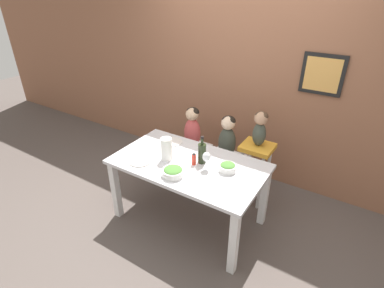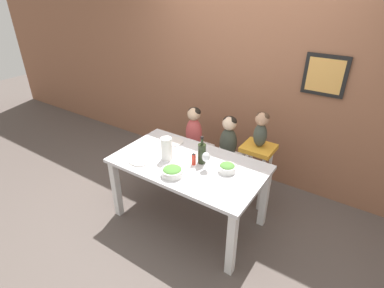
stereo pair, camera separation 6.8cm
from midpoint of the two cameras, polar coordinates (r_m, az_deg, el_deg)
ground_plane at (r=3.41m, az=-0.03°, el=-13.91°), size 14.00×14.00×0.00m
wall_back at (r=3.73m, az=10.93°, el=13.33°), size 10.00×0.09×2.70m
dining_table at (r=3.02m, az=-0.03°, el=-5.18°), size 1.50×0.86×0.73m
chair_far_left at (r=3.81m, az=0.85°, el=-1.48°), size 0.40×0.37×0.47m
chair_far_center at (r=3.61m, az=7.19°, el=-3.58°), size 0.40×0.37×0.47m
chair_right_highchair at (r=3.41m, az=12.86°, el=-2.93°), size 0.34×0.31×0.74m
person_child_left at (r=3.65m, az=0.90°, el=3.29°), size 0.21×0.18×0.52m
person_child_center at (r=3.44m, az=7.55°, el=1.37°), size 0.21×0.18×0.52m
person_baby_right at (r=3.22m, az=13.64°, el=3.19°), size 0.14×0.15×0.39m
wine_bottle at (r=2.91m, az=2.55°, el=-1.70°), size 0.08×0.08×0.29m
paper_towel_roll at (r=2.97m, az=-4.23°, el=-0.91°), size 0.11×0.11×0.24m
wine_glass_near at (r=2.80m, az=3.38°, el=-2.57°), size 0.08×0.08×0.18m
salad_bowl_large at (r=2.76m, az=-3.01°, el=-5.26°), size 0.20×0.20×0.08m
salad_bowl_small at (r=2.84m, az=7.40°, el=-4.49°), size 0.17×0.17×0.08m
dinner_plate_front_left at (r=3.03m, az=-9.18°, el=-3.10°), size 0.22×0.22×0.01m
dinner_plate_back_left at (r=3.33m, az=-2.96°, el=0.45°), size 0.22×0.22×0.01m
condiment_bottle_hot_sauce at (r=2.90m, az=0.94°, el=-2.91°), size 0.04×0.04×0.13m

